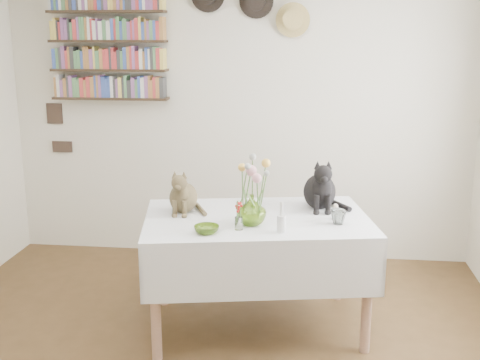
# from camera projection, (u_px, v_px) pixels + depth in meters

# --- Properties ---
(room) EXTENTS (4.08, 4.58, 2.58)m
(room) POSITION_uv_depth(u_px,v_px,m) (186.00, 177.00, 3.01)
(room) COLOR brown
(room) RESTS_ON ground
(dining_table) EXTENTS (1.60, 1.19, 0.78)m
(dining_table) POSITION_uv_depth(u_px,v_px,m) (257.00, 245.00, 3.97)
(dining_table) COLOR white
(dining_table) RESTS_ON room
(tabby_cat) EXTENTS (0.21, 0.26, 0.31)m
(tabby_cat) POSITION_uv_depth(u_px,v_px,m) (183.00, 190.00, 4.01)
(tabby_cat) COLOR brown
(tabby_cat) RESTS_ON dining_table
(black_cat) EXTENTS (0.28, 0.34, 0.36)m
(black_cat) POSITION_uv_depth(u_px,v_px,m) (320.00, 182.00, 4.09)
(black_cat) COLOR black
(black_cat) RESTS_ON dining_table
(flower_vase) EXTENTS (0.22, 0.22, 0.19)m
(flower_vase) POSITION_uv_depth(u_px,v_px,m) (252.00, 210.00, 3.75)
(flower_vase) COLOR #97BE41
(flower_vase) RESTS_ON dining_table
(green_bowl) EXTENTS (0.20, 0.20, 0.05)m
(green_bowl) POSITION_uv_depth(u_px,v_px,m) (207.00, 230.00, 3.60)
(green_bowl) COLOR #97BE41
(green_bowl) RESTS_ON dining_table
(drinking_glass) EXTENTS (0.10, 0.10, 0.09)m
(drinking_glass) POSITION_uv_depth(u_px,v_px,m) (338.00, 217.00, 3.77)
(drinking_glass) COLOR white
(drinking_glass) RESTS_ON dining_table
(candlestick) EXTENTS (0.05, 0.05, 0.19)m
(candlestick) POSITION_uv_depth(u_px,v_px,m) (281.00, 222.00, 3.61)
(candlestick) COLOR white
(candlestick) RESTS_ON dining_table
(berry_jar) EXTENTS (0.05, 0.05, 0.20)m
(berry_jar) POSITION_uv_depth(u_px,v_px,m) (239.00, 216.00, 3.66)
(berry_jar) COLOR white
(berry_jar) RESTS_ON dining_table
(porcelain_figurine) EXTENTS (0.06, 0.06, 0.11)m
(porcelain_figurine) POSITION_uv_depth(u_px,v_px,m) (335.00, 213.00, 3.87)
(porcelain_figurine) COLOR white
(porcelain_figurine) RESTS_ON dining_table
(flower_bouquet) EXTENTS (0.17, 0.13, 0.39)m
(flower_bouquet) POSITION_uv_depth(u_px,v_px,m) (252.00, 172.00, 3.70)
(flower_bouquet) COLOR #4C7233
(flower_bouquet) RESTS_ON flower_vase
(bookshelf_unit) EXTENTS (1.00, 0.16, 0.91)m
(bookshelf_unit) POSITION_uv_depth(u_px,v_px,m) (108.00, 46.00, 5.08)
(bookshelf_unit) COLOR #2F2114
(bookshelf_unit) RESTS_ON room
(wall_hats) EXTENTS (0.98, 0.09, 0.48)m
(wall_hats) POSITION_uv_depth(u_px,v_px,m) (252.00, 5.00, 4.89)
(wall_hats) COLOR black
(wall_hats) RESTS_ON room
(wall_art_plaques) EXTENTS (0.21, 0.02, 0.44)m
(wall_art_plaques) POSITION_uv_depth(u_px,v_px,m) (58.00, 127.00, 5.37)
(wall_art_plaques) COLOR #38281E
(wall_art_plaques) RESTS_ON room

